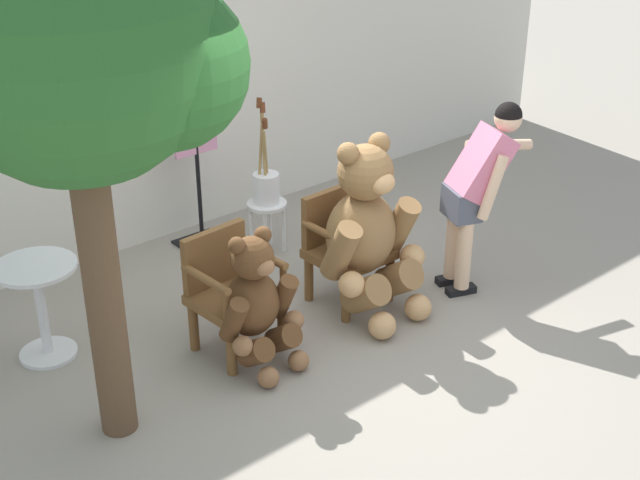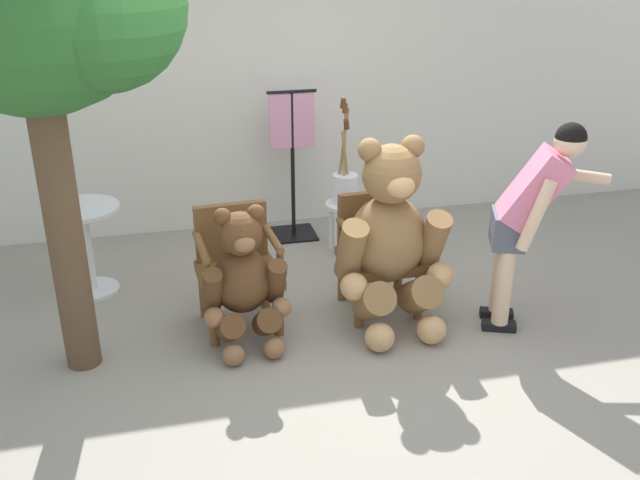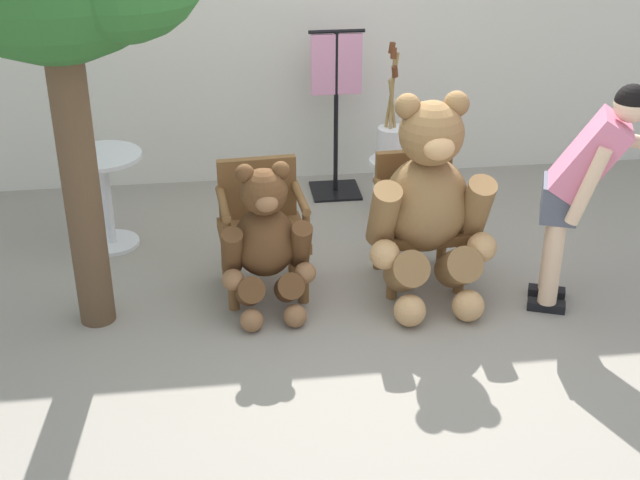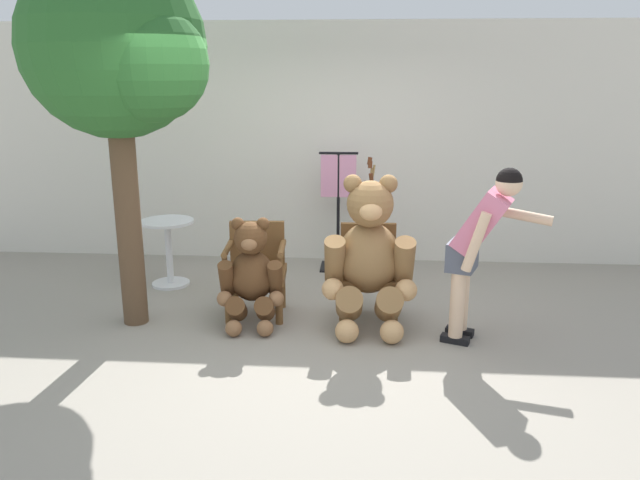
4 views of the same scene
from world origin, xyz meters
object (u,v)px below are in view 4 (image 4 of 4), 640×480
(teddy_bear_large, at_px, (369,255))
(round_side_table, at_px, (169,245))
(wooden_chair_right, at_px, (368,269))
(clothing_display_stand, at_px, (338,208))
(teddy_bear_small, at_px, (251,274))
(person_visitor, at_px, (479,240))
(patio_tree, at_px, (120,53))
(wooden_chair_left, at_px, (256,267))
(white_stool, at_px, (369,250))
(brush_bucket, at_px, (370,225))

(teddy_bear_large, relative_size, round_side_table, 1.92)
(teddy_bear_large, bearing_deg, round_side_table, 155.04)
(wooden_chair_right, height_order, clothing_display_stand, clothing_display_stand)
(wooden_chair_right, xyz_separation_m, teddy_bear_small, (-1.05, -0.30, 0.03))
(person_visitor, relative_size, patio_tree, 0.47)
(wooden_chair_left, distance_m, white_stool, 1.47)
(wooden_chair_left, bearing_deg, brush_bucket, 43.17)
(patio_tree, bearing_deg, round_side_table, 93.17)
(brush_bucket, bearing_deg, teddy_bear_small, -129.27)
(person_visitor, xyz_separation_m, brush_bucket, (-0.88, 1.52, -0.27))
(person_visitor, distance_m, brush_bucket, 1.78)
(brush_bucket, bearing_deg, person_visitor, -60.03)
(teddy_bear_large, distance_m, clothing_display_stand, 1.76)
(person_visitor, height_order, patio_tree, patio_tree)
(person_visitor, relative_size, white_stool, 3.28)
(round_side_table, xyz_separation_m, patio_tree, (0.06, -1.08, 1.93))
(wooden_chair_left, height_order, teddy_bear_small, teddy_bear_small)
(white_stool, bearing_deg, wooden_chair_right, -90.99)
(person_visitor, distance_m, patio_tree, 3.31)
(teddy_bear_large, relative_size, patio_tree, 0.43)
(teddy_bear_large, relative_size, white_stool, 3.00)
(round_side_table, bearing_deg, patio_tree, -86.83)
(clothing_display_stand, bearing_deg, wooden_chair_right, -76.81)
(round_side_table, bearing_deg, person_visitor, -22.56)
(teddy_bear_large, bearing_deg, wooden_chair_right, 90.92)
(teddy_bear_small, xyz_separation_m, patio_tree, (-1.02, -0.05, 1.89))
(teddy_bear_small, bearing_deg, brush_bucket, 50.73)
(brush_bucket, distance_m, round_side_table, 2.16)
(white_stool, height_order, clothing_display_stand, clothing_display_stand)
(brush_bucket, bearing_deg, wooden_chair_right, -90.93)
(wooden_chair_left, relative_size, clothing_display_stand, 0.63)
(wooden_chair_right, height_order, round_side_table, wooden_chair_right)
(person_visitor, relative_size, round_side_table, 2.10)
(teddy_bear_small, distance_m, person_visitor, 2.00)
(wooden_chair_right, relative_size, person_visitor, 0.57)
(brush_bucket, xyz_separation_m, round_side_table, (-2.14, -0.27, -0.19))
(clothing_display_stand, bearing_deg, white_stool, -52.47)
(teddy_bear_small, relative_size, patio_tree, 0.31)
(teddy_bear_small, distance_m, clothing_display_stand, 1.92)
(wooden_chair_left, xyz_separation_m, wooden_chair_right, (1.05, 0.00, 0.00))
(wooden_chair_left, xyz_separation_m, clothing_display_stand, (0.71, 1.47, 0.26))
(teddy_bear_small, bearing_deg, wooden_chair_left, 91.54)
(white_stool, bearing_deg, patio_tree, -147.16)
(person_visitor, bearing_deg, wooden_chair_left, 165.08)
(teddy_bear_small, distance_m, round_side_table, 1.49)
(teddy_bear_large, bearing_deg, teddy_bear_small, -177.85)
(brush_bucket, bearing_deg, round_side_table, -172.85)
(wooden_chair_right, bearing_deg, teddy_bear_small, -164.23)
(wooden_chair_right, relative_size, clothing_display_stand, 0.63)
(teddy_bear_large, height_order, clothing_display_stand, teddy_bear_large)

